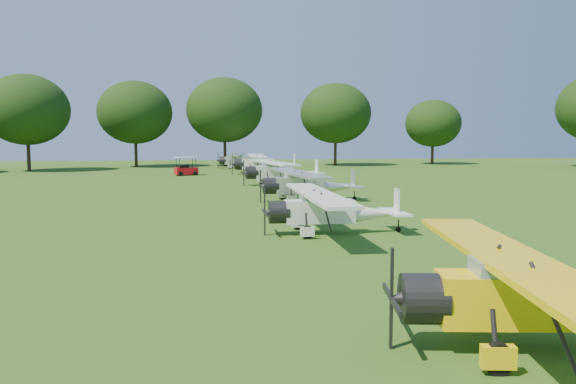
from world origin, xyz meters
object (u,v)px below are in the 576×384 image
aircraft_5 (280,170)px  aircraft_4 (307,182)px  aircraft_6 (263,162)px  aircraft_7 (241,159)px  aircraft_2 (543,291)px  aircraft_3 (330,207)px  golf_cart (186,169)px

aircraft_5 → aircraft_4: bearing=-98.3°
aircraft_4 → aircraft_6: bearing=84.5°
aircraft_5 → aircraft_7: size_ratio=1.08×
aircraft_2 → aircraft_3: 14.05m
aircraft_4 → aircraft_5: 13.05m
aircraft_5 → aircraft_2: bearing=-98.4°
aircraft_4 → aircraft_7: bearing=86.9°
aircraft_2 → aircraft_4: aircraft_4 is taller
aircraft_2 → aircraft_7: size_ratio=0.98×
aircraft_2 → aircraft_4: size_ratio=0.97×
aircraft_7 → aircraft_6: bearing=-73.7°
aircraft_2 → aircraft_4: bearing=99.7°
aircraft_7 → golf_cart: 15.03m
aircraft_5 → aircraft_6: bearing=81.8°
aircraft_3 → aircraft_6: 39.88m
aircraft_7 → golf_cart: (-6.98, -13.30, -0.55)m
aircraft_4 → aircraft_7: size_ratio=1.02×
aircraft_6 → aircraft_7: aircraft_6 is taller
aircraft_7 → golf_cart: aircraft_7 is taller
aircraft_4 → aircraft_6: size_ratio=0.90×
aircraft_3 → aircraft_2: bearing=-85.0°
aircraft_5 → golf_cart: 16.30m
aircraft_3 → aircraft_4: size_ratio=0.93×
aircraft_2 → aircraft_3: aircraft_2 is taller
aircraft_2 → golf_cart: (-8.76, 53.29, -0.53)m
aircraft_4 → aircraft_5: size_ratio=0.95×
aircraft_4 → aircraft_5: aircraft_5 is taller
aircraft_3 → aircraft_5: aircraft_5 is taller
aircraft_3 → golf_cart: size_ratio=3.74×
aircraft_7 → aircraft_3: bearing=-80.8°
aircraft_6 → aircraft_2: bearing=-87.4°
golf_cart → aircraft_5: bearing=-76.3°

